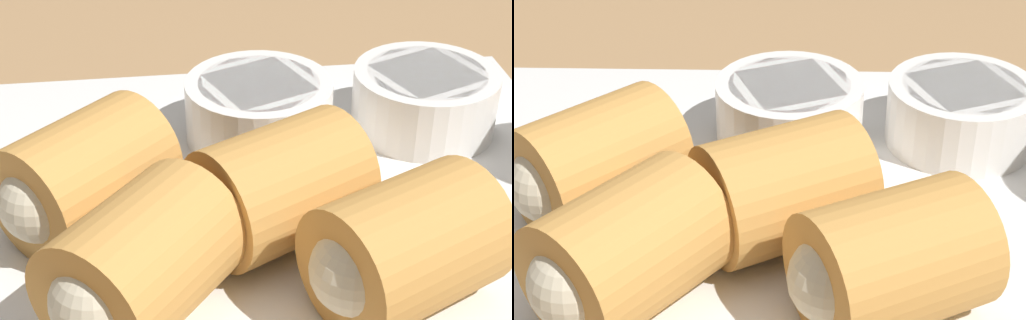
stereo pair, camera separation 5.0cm
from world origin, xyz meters
TOP-DOWN VIEW (x-y plane):
  - table_surface at (0.00, 0.00)cm, footprint 180.00×140.00cm
  - serving_plate at (1.27, -0.28)cm, footprint 32.88×26.11cm
  - roll_front_left at (-4.25, -7.93)cm, footprint 8.27×8.47cm
  - roll_front_right at (1.52, -3.55)cm, footprint 8.33×7.81cm
  - roll_back_left at (5.65, -8.16)cm, footprint 8.28×7.70cm
  - roll_back_right at (-6.57, -1.74)cm, footprint 8.43×8.41cm
  - dipping_bowl_near at (2.12, 5.18)cm, footprint 7.51×7.51cm
  - dipping_bowl_far at (10.84, 5.21)cm, footprint 7.51×7.51cm

SIDE VIEW (x-z plane):
  - table_surface at x=0.00cm, z-range 0.00..2.00cm
  - serving_plate at x=1.27cm, z-range 2.01..3.51cm
  - dipping_bowl_near at x=2.12cm, z-range 3.64..6.89cm
  - dipping_bowl_far at x=10.84cm, z-range 3.64..6.89cm
  - roll_front_left at x=-4.25cm, z-range 3.50..8.81cm
  - roll_front_right at x=1.52cm, z-range 3.50..8.81cm
  - roll_back_left at x=5.65cm, z-range 3.50..8.81cm
  - roll_back_right at x=-6.57cm, z-range 3.50..8.81cm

